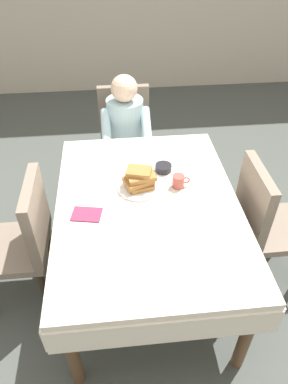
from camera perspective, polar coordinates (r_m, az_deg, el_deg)
ground_plane at (r=2.67m, az=0.50°, el=-13.63°), size 14.00×14.00×0.00m
dining_table_main at (r=2.18m, az=0.59°, el=-3.52°), size 1.12×1.52×0.74m
chair_diner at (r=3.19m, az=-3.06°, el=9.41°), size 0.44×0.45×0.93m
diner_person at (r=2.98m, az=-2.97°, el=10.17°), size 0.40×0.43×1.12m
chair_left_side at (r=2.34m, az=-18.70°, el=-6.81°), size 0.45×0.44×0.93m
chair_right_side at (r=2.45m, az=18.81°, el=-4.10°), size 0.45×0.44×0.93m
plate_breakfast at (r=2.23m, az=-0.74°, el=0.87°), size 0.28×0.28×0.02m
breakfast_stack at (r=2.18m, az=-0.71°, el=2.15°), size 0.21×0.18×0.12m
cup_coffee at (r=2.22m, az=5.62°, el=1.75°), size 0.11×0.08×0.08m
bowl_butter at (r=2.36m, az=3.15°, el=3.93°), size 0.11×0.11×0.04m
fork_left_of_plate at (r=2.21m, az=-5.60°, el=0.11°), size 0.03×0.18×0.00m
knife_right_of_plate at (r=2.24m, az=4.16°, el=0.75°), size 0.02×0.20×0.00m
spoon_near_edge at (r=2.00m, az=-0.62°, el=-4.78°), size 0.15×0.03×0.00m
napkin_folded at (r=2.07m, az=-9.27°, el=-3.59°), size 0.19×0.15×0.01m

